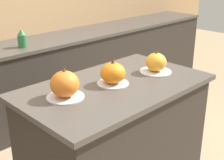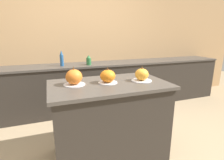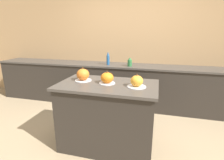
% 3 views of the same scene
% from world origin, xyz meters
% --- Properties ---
extents(kitchen_island, '(1.31, 0.77, 0.92)m').
position_xyz_m(kitchen_island, '(0.00, 0.00, 0.46)').
color(kitchen_island, '#2D2823').
rests_on(kitchen_island, ground_plane).
extents(back_counter, '(6.00, 0.60, 0.91)m').
position_xyz_m(back_counter, '(0.00, 1.46, 0.45)').
color(back_counter, '#2D2823').
rests_on(back_counter, ground_plane).
extents(pumpkin_cake_left, '(0.23, 0.23, 0.21)m').
position_xyz_m(pumpkin_cake_left, '(-0.37, 0.06, 1.00)').
color(pumpkin_cake_left, silver).
rests_on(pumpkin_cake_left, kitchen_island).
extents(pumpkin_cake_center, '(0.21, 0.21, 0.18)m').
position_xyz_m(pumpkin_cake_center, '(-0.01, 0.02, 1.00)').
color(pumpkin_cake_center, silver).
rests_on(pumpkin_cake_center, kitchen_island).
extents(pumpkin_cake_right, '(0.24, 0.24, 0.18)m').
position_xyz_m(pumpkin_cake_right, '(0.39, -0.04, 0.99)').
color(pumpkin_cake_right, silver).
rests_on(pumpkin_cake_right, kitchen_island).
extents(bottle_short, '(0.09, 0.09, 0.18)m').
position_xyz_m(bottle_short, '(0.07, 1.35, 0.99)').
color(bottle_short, '#2D6B38').
rests_on(bottle_short, back_counter).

